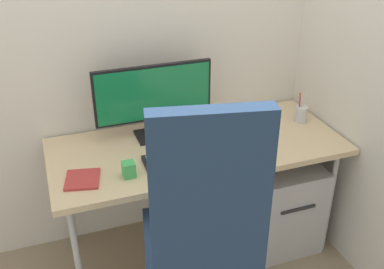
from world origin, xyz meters
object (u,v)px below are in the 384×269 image
Objects in this scene: keyboard at (188,157)px; monitor at (154,97)px; filing_cabinet at (272,197)px; pen_holder at (301,114)px; mouse at (263,143)px; notebook at (82,179)px; desk_clamp_accessory at (129,169)px; office_chair at (202,240)px.

monitor is at bearing 105.87° from keyboard.
pen_holder reaches higher than filing_cabinet.
notebook is at bearing 162.71° from mouse.
mouse is at bearing -151.15° from pen_holder.
keyboard is 5.93× the size of desk_clamp_accessory.
filing_cabinet is 0.86× the size of monitor.
office_chair reaches higher than pen_holder.
keyboard is 0.51m from notebook.
pen_holder is (0.18, 0.08, 0.49)m from filing_cabinet.
mouse reaches higher than notebook.
keyboard is at bearing 77.07° from office_chair.
monitor is 0.37m from keyboard.
keyboard is (-0.56, -0.10, 0.45)m from filing_cabinet.
filing_cabinet is at bearing 9.89° from desk_clamp_accessory.
monitor is at bearing 171.92° from pen_holder.
pen_holder is 1.27m from notebook.
filing_cabinet is at bearing 41.98° from office_chair.
keyboard reaches higher than notebook.
desk_clamp_accessory is at bearing -170.14° from keyboard.
pen_holder is at bearing 21.27° from notebook.
pen_holder is 2.40× the size of desk_clamp_accessory.
keyboard is 0.41m from mouse.
office_chair is 2.96× the size of keyboard.
mouse is 0.48× the size of pen_holder.
filing_cabinet is at bearing 9.90° from keyboard.
monitor is at bearing 163.28° from filing_cabinet.
desk_clamp_accessory is (-0.19, 0.46, 0.09)m from office_chair.
filing_cabinet is at bearing 16.76° from mouse.
mouse is (-0.15, -0.11, 0.46)m from filing_cabinet.
office_chair is 0.64m from notebook.
pen_holder is 1.07m from desk_clamp_accessory.
monitor is at bearing 87.51° from office_chair.
monitor reaches higher than keyboard.
notebook is at bearing 169.99° from desk_clamp_accessory.
monitor reaches higher than filing_cabinet.
office_chair is 0.53m from keyboard.
pen_holder reaches higher than notebook.
filing_cabinet is at bearing -156.65° from pen_holder.
monitor is 3.84× the size of notebook.
desk_clamp_accessory is (0.21, -0.04, 0.03)m from notebook.
monitor reaches higher than notebook.
notebook is (-1.26, -0.19, -0.04)m from pen_holder.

